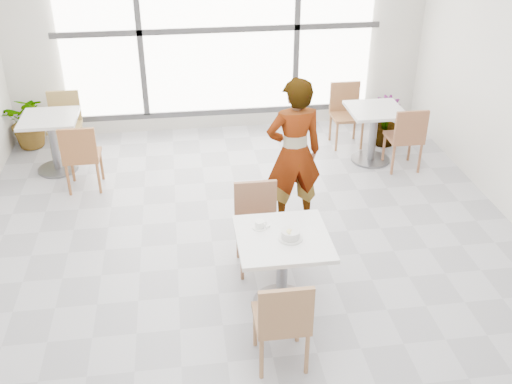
{
  "coord_description": "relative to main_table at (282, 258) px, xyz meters",
  "views": [
    {
      "loc": [
        -0.62,
        -4.78,
        3.59
      ],
      "look_at": [
        0.0,
        -0.3,
        1.0
      ],
      "focal_mm": 41.21,
      "sensor_mm": 36.0,
      "label": 1
    }
  ],
  "objects": [
    {
      "name": "bg_table_right",
      "position": [
        1.72,
        2.75,
        -0.04
      ],
      "size": [
        0.7,
        0.7,
        0.75
      ],
      "color": "silver",
      "rests_on": "ground"
    },
    {
      "name": "wall_back",
      "position": [
        -0.18,
        4.17,
        0.98
      ],
      "size": [
        6.0,
        0.0,
        6.0
      ],
      "primitive_type": "plane",
      "rotation": [
        1.57,
        0.0,
        0.0
      ],
      "color": "silver",
      "rests_on": "ground"
    },
    {
      "name": "oatmeal_bowl",
      "position": [
        0.06,
        -0.04,
        0.27
      ],
      "size": [
        0.21,
        0.21,
        0.09
      ],
      "color": "silver",
      "rests_on": "main_table"
    },
    {
      "name": "person",
      "position": [
        0.37,
        1.41,
        0.32
      ],
      "size": [
        0.65,
        0.46,
        1.68
      ],
      "primitive_type": "imported",
      "rotation": [
        0.0,
        0.0,
        3.24
      ],
      "color": "black",
      "rests_on": "ground"
    },
    {
      "name": "floor",
      "position": [
        -0.18,
        0.67,
        -0.52
      ],
      "size": [
        7.0,
        7.0,
        0.0
      ],
      "primitive_type": "plane",
      "color": "#9E9EA5",
      "rests_on": "ground"
    },
    {
      "name": "chair_near",
      "position": [
        -0.13,
        -0.75,
        -0.02
      ],
      "size": [
        0.42,
        0.42,
        0.87
      ],
      "rotation": [
        0.0,
        0.0,
        3.14
      ],
      "color": "#A3734C",
      "rests_on": "ground"
    },
    {
      "name": "bg_table_left",
      "position": [
        -2.44,
        3.04,
        -0.04
      ],
      "size": [
        0.7,
        0.7,
        0.75
      ],
      "color": "silver",
      "rests_on": "ground"
    },
    {
      "name": "bg_chair_right_near",
      "position": [
        2.04,
        2.42,
        -0.02
      ],
      "size": [
        0.42,
        0.42,
        0.87
      ],
      "rotation": [
        0.0,
        0.0,
        3.14
      ],
      "color": "brown",
      "rests_on": "ground"
    },
    {
      "name": "bg_chair_left_far",
      "position": [
        -2.35,
        3.54,
        -0.02
      ],
      "size": [
        0.42,
        0.42,
        0.87
      ],
      "color": "#A4844A",
      "rests_on": "ground"
    },
    {
      "name": "main_table",
      "position": [
        0.0,
        0.0,
        0.0
      ],
      "size": [
        0.8,
        0.8,
        0.75
      ],
      "color": "silver",
      "rests_on": "ground"
    },
    {
      "name": "plant_right",
      "position": [
        2.06,
        3.23,
        -0.17
      ],
      "size": [
        0.4,
        0.4,
        0.7
      ],
      "primitive_type": "imported",
      "rotation": [
        0.0,
        0.0,
        -0.02
      ],
      "color": "#538745",
      "rests_on": "ground"
    },
    {
      "name": "plant_left",
      "position": [
        -2.88,
        3.85,
        -0.13
      ],
      "size": [
        0.78,
        0.7,
        0.78
      ],
      "primitive_type": "imported",
      "rotation": [
        0.0,
        0.0,
        -0.15
      ],
      "color": "#54733F",
      "rests_on": "ground"
    },
    {
      "name": "bg_chair_left_near",
      "position": [
        -2.01,
        2.44,
        -0.02
      ],
      "size": [
        0.42,
        0.42,
        0.87
      ],
      "rotation": [
        0.0,
        0.0,
        3.14
      ],
      "color": "#975C33",
      "rests_on": "ground"
    },
    {
      "name": "chair_far",
      "position": [
        -0.13,
        0.68,
        -0.02
      ],
      "size": [
        0.42,
        0.42,
        0.87
      ],
      "color": "#8A5C41",
      "rests_on": "ground"
    },
    {
      "name": "window",
      "position": [
        -0.18,
        4.1,
        0.98
      ],
      "size": [
        4.6,
        0.07,
        2.52
      ],
      "color": "white",
      "rests_on": "ground"
    },
    {
      "name": "bg_chair_right_far",
      "position": [
        1.51,
        3.37,
        -0.02
      ],
      "size": [
        0.42,
        0.42,
        0.87
      ],
      "color": "#97623C",
      "rests_on": "ground"
    },
    {
      "name": "coffee_cup",
      "position": [
        -0.18,
        0.16,
        0.26
      ],
      "size": [
        0.16,
        0.13,
        0.07
      ],
      "color": "white",
      "rests_on": "main_table"
    }
  ]
}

